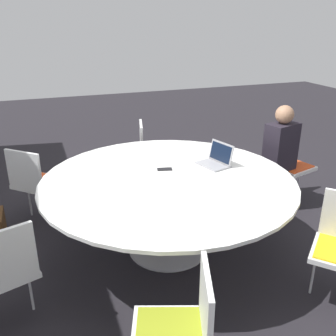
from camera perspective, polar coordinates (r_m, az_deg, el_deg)
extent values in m
plane|color=black|center=(3.70, 0.00, -12.13)|extent=(16.00, 16.00, 0.00)
cylinder|color=#B7B7BC|center=(3.69, 0.00, -12.00)|extent=(0.75, 0.75, 0.02)
cylinder|color=#B7B7BC|center=(3.50, 0.00, -7.20)|extent=(0.16, 0.16, 0.69)
cylinder|color=white|center=(3.35, 0.00, -1.83)|extent=(2.26, 2.26, 0.03)
cube|color=silver|center=(4.65, 18.25, 0.12)|extent=(0.52, 0.54, 0.04)
cube|color=#E04C1E|center=(4.64, 18.29, 0.41)|extent=(0.46, 0.47, 0.01)
cube|color=silver|center=(4.69, 16.69, 3.34)|extent=(0.14, 0.41, 0.40)
cylinder|color=silver|center=(4.87, 19.23, -1.88)|extent=(0.02, 0.02, 0.41)
cylinder|color=silver|center=(4.60, 16.57, -2.96)|extent=(0.02, 0.02, 0.41)
cube|color=silver|center=(4.83, -1.71, 2.07)|extent=(0.53, 0.52, 0.04)
cube|color=gold|center=(4.83, -1.71, 2.36)|extent=(0.47, 0.45, 0.01)
cube|color=silver|center=(4.76, -4.09, 4.48)|extent=(0.41, 0.13, 0.40)
cylinder|color=silver|center=(5.08, -1.82, 0.38)|extent=(0.02, 0.02, 0.41)
cylinder|color=silver|center=(4.75, -1.53, -1.21)|extent=(0.02, 0.02, 0.41)
cube|color=silver|center=(4.23, -18.93, -2.17)|extent=(0.61, 0.61, 0.04)
cube|color=#E04C1E|center=(4.22, -18.98, -1.85)|extent=(0.53, 0.54, 0.01)
cube|color=silver|center=(4.02, -21.12, -0.33)|extent=(0.31, 0.33, 0.40)
cylinder|color=silver|center=(4.43, -20.34, -4.42)|extent=(0.02, 0.02, 0.41)
cylinder|color=silver|center=(4.21, -16.71, -5.38)|extent=(0.02, 0.02, 0.41)
cube|color=silver|center=(2.94, -24.25, -14.28)|extent=(0.54, 0.55, 0.04)
cube|color=silver|center=(2.65, -23.84, -12.55)|extent=(0.16, 0.41, 0.40)
cylinder|color=silver|center=(3.10, -20.27, -16.71)|extent=(0.02, 0.02, 0.41)
cube|color=olive|center=(2.25, 0.20, -23.85)|extent=(0.49, 0.48, 0.01)
cube|color=silver|center=(2.13, 5.81, -20.07)|extent=(0.40, 0.17, 0.40)
cylinder|color=silver|center=(3.27, 21.27, -14.54)|extent=(0.02, 0.02, 0.41)
cylinder|color=#231E28|center=(4.56, 17.81, -3.05)|extent=(0.10, 0.10, 0.45)
cylinder|color=#231E28|center=(4.43, 16.38, -3.65)|extent=(0.10, 0.10, 0.45)
cube|color=#231E28|center=(4.37, 16.80, 3.03)|extent=(0.31, 0.41, 0.55)
sphere|color=#A87A5B|center=(4.27, 17.35, 7.79)|extent=(0.20, 0.20, 0.20)
cube|color=#99999E|center=(3.65, 6.87, 0.49)|extent=(0.34, 0.28, 0.02)
cube|color=#99999E|center=(3.68, 8.09, 2.38)|extent=(0.30, 0.13, 0.20)
cube|color=black|center=(3.67, 8.02, 2.36)|extent=(0.27, 0.11, 0.17)
cube|color=black|center=(3.53, -0.52, -0.18)|extent=(0.10, 0.15, 0.01)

